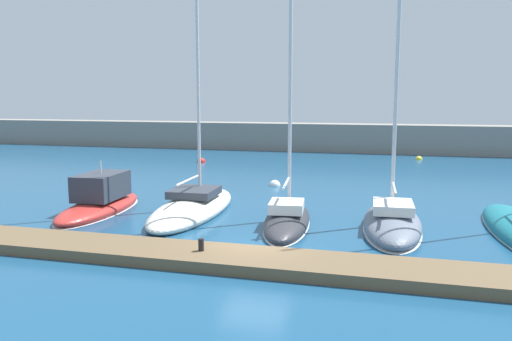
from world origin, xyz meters
TOP-DOWN VIEW (x-y plane):
  - ground_plane at (0.00, 0.00)m, footprint 120.00×120.00m
  - dock_pier at (0.00, -1.70)m, footprint 26.87×2.38m
  - breakwater_seawall at (0.00, 36.67)m, footprint 108.00×3.08m
  - motorboat_red_nearest at (-9.24, 4.42)m, footprint 2.92×7.44m
  - sailboat_ivory_second at (-4.61, 5.33)m, footprint 3.34×9.51m
  - sailboat_charcoal_third at (0.39, 4.15)m, footprint 2.80×7.31m
  - sailboat_slate_fourth at (4.94, 4.62)m, footprint 2.76×7.71m
  - mooring_buoy_red at (-11.49, 24.25)m, footprint 0.79×0.79m
  - mooring_buoy_yellow at (7.28, 31.38)m, footprint 0.64×0.64m
  - mooring_buoy_white at (-2.47, 14.10)m, footprint 0.75×0.75m
  - dock_bollard at (-1.48, -1.70)m, footprint 0.20×0.20m

SIDE VIEW (x-z plane):
  - ground_plane at x=0.00m, z-range 0.00..0.00m
  - mooring_buoy_red at x=-11.49m, z-range -0.39..0.39m
  - mooring_buoy_yellow at x=7.28m, z-range -0.32..0.32m
  - mooring_buoy_white at x=-2.47m, z-range -0.37..0.37m
  - dock_pier at x=0.00m, z-range 0.00..0.40m
  - sailboat_slate_fourth at x=4.94m, z-range -5.73..6.45m
  - sailboat_charcoal_third at x=0.39m, z-range -6.88..7.63m
  - sailboat_ivory_second at x=-4.61m, z-range -9.80..10.64m
  - motorboat_red_nearest at x=-9.24m, z-range -0.85..1.93m
  - dock_bollard at x=-1.48m, z-range 0.40..0.84m
  - breakwater_seawall at x=0.00m, z-range 0.00..2.94m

